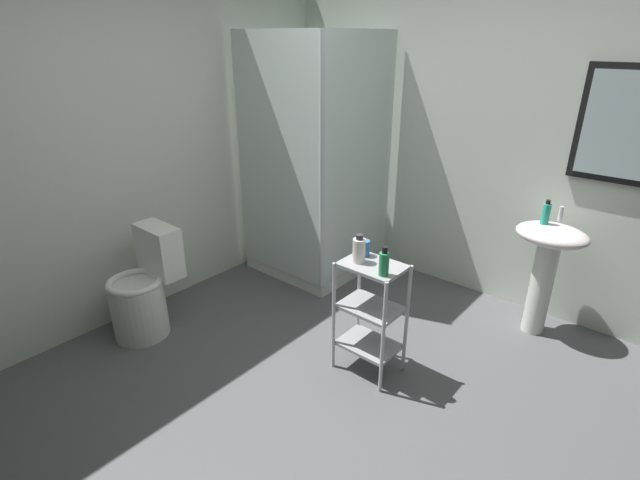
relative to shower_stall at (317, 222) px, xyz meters
The scene contains 12 objects.
ground_plane 1.76m from the shower_stall, 46.14° to the right, with size 4.20×4.20×0.02m, color #555458.
wall_back 1.56m from the shower_stall, 27.66° to the left, with size 4.20×0.14×2.50m.
wall_left 1.60m from the shower_stall, 118.74° to the right, with size 0.10×4.20×2.50m, color silver.
shower_stall is the anchor object (origin of this frame).
pedestal_sink 1.83m from the shower_stall, ahead, with size 0.46×0.37×0.81m.
sink_faucet 1.89m from the shower_stall, 12.98° to the left, with size 0.03×0.03×0.10m, color silver.
toilet 1.54m from the shower_stall, 101.41° to the right, with size 0.37×0.49×0.76m.
storage_cart 1.41m from the shower_stall, 36.02° to the right, with size 0.38×0.28×0.74m.
hand_soap_bottle 1.81m from the shower_stall, ahead, with size 0.05×0.05×0.16m.
body_wash_bottle_green 1.58m from the shower_stall, 35.54° to the right, with size 0.06×0.06×0.17m.
lotion_bottle_white 1.40m from the shower_stall, 38.92° to the right, with size 0.07×0.07×0.17m.
rinse_cup 1.32m from the shower_stall, 36.55° to the right, with size 0.07×0.07×0.10m, color #3870B2.
Camera 1 is at (1.30, -1.65, 1.95)m, focal length 26.35 mm.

